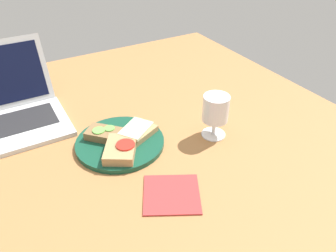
% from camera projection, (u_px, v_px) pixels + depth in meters
% --- Properties ---
extents(wooden_table, '(1.40, 1.40, 0.03)m').
position_uv_depth(wooden_table, '(133.00, 144.00, 0.97)').
color(wooden_table, '#9E6B3D').
rests_on(wooden_table, ground).
extents(plate, '(0.25, 0.25, 0.01)m').
position_uv_depth(plate, '(121.00, 143.00, 0.94)').
color(plate, '#144733').
rests_on(plate, wooden_table).
extents(sandwich_with_tomato, '(0.13, 0.14, 0.03)m').
position_uv_depth(sandwich_with_tomato, '(121.00, 149.00, 0.89)').
color(sandwich_with_tomato, '#A88456').
rests_on(sandwich_with_tomato, plate).
extents(sandwich_with_cheese, '(0.13, 0.12, 0.03)m').
position_uv_depth(sandwich_with_cheese, '(136.00, 131.00, 0.96)').
color(sandwich_with_cheese, '#A88456').
rests_on(sandwich_with_cheese, plate).
extents(sandwich_with_cucumber, '(0.11, 0.11, 0.03)m').
position_uv_depth(sandwich_with_cucumber, '(104.00, 134.00, 0.95)').
color(sandwich_with_cucumber, brown).
rests_on(sandwich_with_cucumber, plate).
extents(wine_glass, '(0.08, 0.08, 0.13)m').
position_uv_depth(wine_glass, '(216.00, 111.00, 0.94)').
color(wine_glass, white).
rests_on(wine_glass, wooden_table).
extents(laptop, '(0.34, 0.31, 0.23)m').
position_uv_depth(laptop, '(4.00, 110.00, 1.02)').
color(laptop, silver).
rests_on(laptop, wooden_table).
extents(napkin, '(0.18, 0.18, 0.00)m').
position_uv_depth(napkin, '(172.00, 194.00, 0.79)').
color(napkin, '#B23333').
rests_on(napkin, wooden_table).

